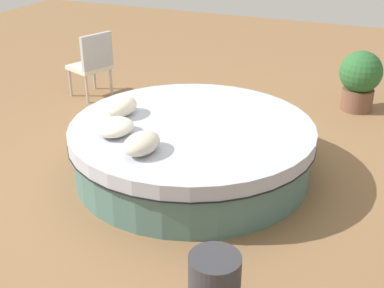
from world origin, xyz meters
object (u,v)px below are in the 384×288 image
(planter, at_px, (360,78))
(side_table, at_px, (214,284))
(round_bed, at_px, (192,148))
(patio_chair, at_px, (93,61))
(throw_pillow_1, at_px, (115,127))
(throw_pillow_2, at_px, (142,143))
(throw_pillow_0, at_px, (122,106))

(planter, distance_m, side_table, 4.49)
(round_bed, xyz_separation_m, patio_chair, (1.57, 2.26, 0.26))
(throw_pillow_1, bearing_deg, side_table, -129.61)
(planter, bearing_deg, throw_pillow_2, 155.02)
(throw_pillow_1, bearing_deg, round_bed, -49.04)
(round_bed, xyz_separation_m, planter, (2.62, -1.41, 0.17))
(round_bed, bearing_deg, throw_pillow_1, 130.96)
(throw_pillow_2, bearing_deg, patio_chair, 41.60)
(round_bed, bearing_deg, patio_chair, 55.18)
(throw_pillow_1, bearing_deg, patio_chair, 38.07)
(throw_pillow_2, bearing_deg, throw_pillow_0, 41.47)
(throw_pillow_0, xyz_separation_m, side_table, (-1.78, -1.77, -0.44))
(patio_chair, bearing_deg, throw_pillow_1, -121.55)
(round_bed, bearing_deg, throw_pillow_2, 167.43)
(planter, xyz_separation_m, side_table, (-4.46, 0.44, -0.22))
(throw_pillow_0, height_order, side_table, throw_pillow_0)
(throw_pillow_1, relative_size, throw_pillow_2, 0.95)
(throw_pillow_2, xyz_separation_m, patio_chair, (2.35, 2.09, -0.11))
(throw_pillow_0, distance_m, throw_pillow_1, 0.51)
(throw_pillow_1, relative_size, planter, 0.51)
(planter, bearing_deg, side_table, 174.34)
(side_table, bearing_deg, throw_pillow_1, 50.39)
(throw_pillow_0, bearing_deg, patio_chair, 41.65)
(throw_pillow_2, height_order, side_table, throw_pillow_2)
(throw_pillow_0, distance_m, side_table, 2.55)
(patio_chair, bearing_deg, planter, -53.71)
(throw_pillow_2, height_order, planter, planter)
(round_bed, height_order, side_table, round_bed)
(throw_pillow_0, relative_size, throw_pillow_2, 0.91)
(throw_pillow_1, bearing_deg, throw_pillow_2, -119.38)
(patio_chair, height_order, side_table, patio_chair)
(patio_chair, height_order, planter, patio_chair)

